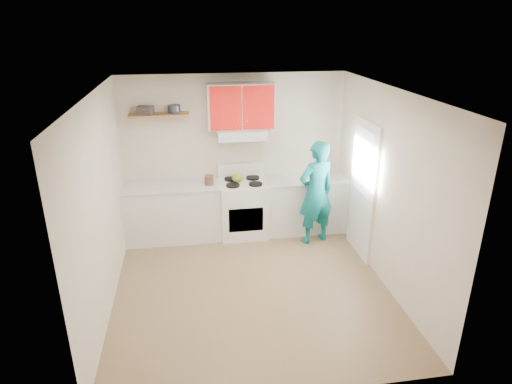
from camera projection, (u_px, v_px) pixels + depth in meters
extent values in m
plane|color=brown|center=(251.00, 286.00, 5.97)|extent=(3.80, 3.80, 0.00)
cube|color=white|center=(250.00, 92.00, 5.02)|extent=(3.60, 3.80, 0.04)
cube|color=beige|center=(234.00, 154.00, 7.24)|extent=(3.60, 0.04, 2.60)
cube|color=beige|center=(283.00, 281.00, 3.75)|extent=(3.60, 0.04, 2.60)
cube|color=beige|center=(101.00, 206.00, 5.24)|extent=(0.04, 3.80, 2.60)
cube|color=beige|center=(387.00, 189.00, 5.76)|extent=(0.04, 3.80, 2.60)
cube|color=white|center=(363.00, 190.00, 6.50)|extent=(0.05, 0.85, 2.05)
cube|color=white|center=(364.00, 163.00, 6.34)|extent=(0.01, 0.55, 0.95)
cube|color=silver|center=(173.00, 213.00, 7.13)|extent=(1.52, 0.60, 0.90)
cube|color=silver|center=(304.00, 205.00, 7.44)|extent=(1.32, 0.60, 0.90)
cube|color=white|center=(243.00, 208.00, 7.27)|extent=(0.76, 0.65, 0.92)
cube|color=silver|center=(242.00, 134.00, 6.91)|extent=(0.76, 0.44, 0.15)
cube|color=red|center=(241.00, 106.00, 6.80)|extent=(1.02, 0.33, 0.70)
cube|color=brown|center=(159.00, 115.00, 6.67)|extent=(0.90, 0.30, 0.04)
cube|color=#3A3335|center=(145.00, 110.00, 6.60)|extent=(0.27, 0.23, 0.12)
cylinder|color=#333D4C|center=(174.00, 109.00, 6.71)|extent=(0.21, 0.21, 0.12)
ellipsoid|color=olive|center=(238.00, 177.00, 7.09)|extent=(0.23, 0.23, 0.16)
cylinder|color=#4B2F21|center=(209.00, 181.00, 6.97)|extent=(0.17, 0.17, 0.17)
cube|color=olive|center=(287.00, 183.00, 7.12)|extent=(0.36, 0.31, 0.02)
cube|color=red|center=(323.00, 178.00, 7.33)|extent=(0.34, 0.29, 0.01)
imported|color=#0D7078|center=(316.00, 193.00, 6.89)|extent=(0.70, 0.56, 1.68)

